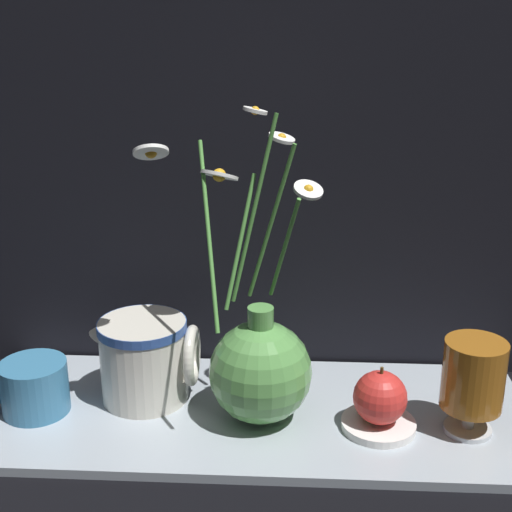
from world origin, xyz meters
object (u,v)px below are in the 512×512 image
vase_with_flowers (260,366)px  ceramic_pitcher (146,356)px  yellow_mug (33,387)px  orange_fruit (380,397)px  tea_glass (473,378)px

vase_with_flowers → ceramic_pitcher: (-0.15, 0.04, -0.01)m
ceramic_pitcher → yellow_mug: bearing=-163.7°
vase_with_flowers → ceramic_pitcher: 0.16m
vase_with_flowers → orange_fruit: vase_with_flowers is taller
orange_fruit → vase_with_flowers: bearing=173.1°
ceramic_pitcher → tea_glass: (0.41, -0.06, 0.01)m
yellow_mug → vase_with_flowers: bearing=0.0°
yellow_mug → tea_glass: 0.55m
vase_with_flowers → tea_glass: vase_with_flowers is taller
ceramic_pitcher → tea_glass: 0.41m
yellow_mug → orange_fruit: 0.44m
yellow_mug → ceramic_pitcher: ceramic_pitcher is taller
vase_with_flowers → yellow_mug: bearing=-180.0°
vase_with_flowers → orange_fruit: (0.15, -0.02, -0.03)m
ceramic_pitcher → vase_with_flowers: bearing=-14.9°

